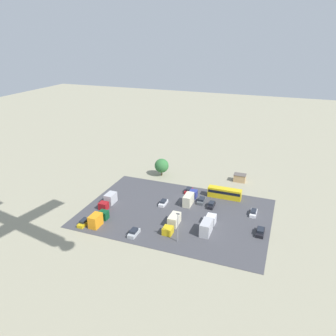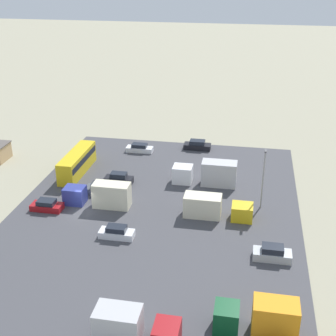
{
  "view_description": "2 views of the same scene",
  "coord_description": "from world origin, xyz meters",
  "px_view_note": "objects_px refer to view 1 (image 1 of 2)",
  "views": [
    {
      "loc": [
        -27.65,
        89.09,
        49.19
      ],
      "look_at": [
        -4.58,
        28.22,
        22.28
      ],
      "focal_mm": 35.0,
      "sensor_mm": 36.0,
      "label": 1
    },
    {
      "loc": [
        50.89,
        20.76,
        30.33
      ],
      "look_at": [
        -2.67,
        10.87,
        5.95
      ],
      "focal_mm": 50.0,
      "sensor_mm": 36.0,
      "label": 2
    }
  ],
  "objects_px": {
    "parked_car_0": "(260,232)",
    "parked_car_6": "(253,213)",
    "parked_car_4": "(134,233)",
    "parked_car_7": "(211,205)",
    "bus": "(225,193)",
    "parked_truck_3": "(98,219)",
    "parked_truck_4": "(173,223)",
    "parked_truck_2": "(109,200)",
    "parked_car_5": "(201,201)",
    "parked_car_1": "(189,190)",
    "parked_car_3": "(84,222)",
    "shed_building": "(240,178)",
    "parked_truck_0": "(190,198)",
    "parked_truck_1": "(208,225)",
    "parked_car_2": "(163,203)"
  },
  "relations": [
    {
      "from": "parked_car_1",
      "to": "parked_car_4",
      "type": "bearing_deg",
      "value": 78.45
    },
    {
      "from": "parked_truck_2",
      "to": "parked_truck_4",
      "type": "relative_size",
      "value": 0.84
    },
    {
      "from": "parked_car_3",
      "to": "parked_car_5",
      "type": "xyz_separation_m",
      "value": [
        -26.97,
        -23.87,
        -0.03
      ]
    },
    {
      "from": "shed_building",
      "to": "parked_truck_0",
      "type": "xyz_separation_m",
      "value": [
        11.99,
        21.52,
        0.22
      ]
    },
    {
      "from": "shed_building",
      "to": "parked_car_2",
      "type": "xyz_separation_m",
      "value": [
        19.21,
        25.72,
        -0.69
      ]
    },
    {
      "from": "parked_car_0",
      "to": "parked_truck_2",
      "type": "xyz_separation_m",
      "value": [
        45.56,
        0.07,
        0.78
      ]
    },
    {
      "from": "parked_car_1",
      "to": "parked_car_3",
      "type": "height_order",
      "value": "parked_car_3"
    },
    {
      "from": "parked_car_6",
      "to": "parked_truck_3",
      "type": "relative_size",
      "value": 0.63
    },
    {
      "from": "parked_truck_0",
      "to": "parked_truck_1",
      "type": "relative_size",
      "value": 0.97
    },
    {
      "from": "parked_car_1",
      "to": "parked_car_4",
      "type": "xyz_separation_m",
      "value": [
        5.93,
        29.0,
        0.1
      ]
    },
    {
      "from": "parked_car_1",
      "to": "parked_car_2",
      "type": "relative_size",
      "value": 0.99
    },
    {
      "from": "parked_truck_2",
      "to": "parked_car_5",
      "type": "bearing_deg",
      "value": -156.6
    },
    {
      "from": "parked_car_6",
      "to": "parked_truck_1",
      "type": "bearing_deg",
      "value": 51.01
    },
    {
      "from": "parked_car_4",
      "to": "parked_truck_1",
      "type": "height_order",
      "value": "parked_truck_1"
    },
    {
      "from": "shed_building",
      "to": "parked_truck_2",
      "type": "height_order",
      "value": "parked_truck_2"
    },
    {
      "from": "parked_car_1",
      "to": "parked_truck_1",
      "type": "relative_size",
      "value": 0.44
    },
    {
      "from": "parked_car_3",
      "to": "parked_truck_0",
      "type": "xyz_separation_m",
      "value": [
        -23.52,
        -22.59,
        0.85
      ]
    },
    {
      "from": "bus",
      "to": "parked_car_5",
      "type": "distance_m",
      "value": 8.35
    },
    {
      "from": "parked_car_0",
      "to": "parked_car_4",
      "type": "height_order",
      "value": "parked_car_4"
    },
    {
      "from": "parked_truck_3",
      "to": "parked_truck_4",
      "type": "relative_size",
      "value": 0.83
    },
    {
      "from": "parked_car_7",
      "to": "parked_truck_3",
      "type": "distance_m",
      "value": 34.04
    },
    {
      "from": "parked_truck_0",
      "to": "parked_truck_3",
      "type": "distance_m",
      "value": 29.03
    },
    {
      "from": "bus",
      "to": "parked_car_7",
      "type": "bearing_deg",
      "value": -18.79
    },
    {
      "from": "parked_car_0",
      "to": "parked_car_4",
      "type": "bearing_deg",
      "value": 21.5
    },
    {
      "from": "parked_car_3",
      "to": "parked_car_7",
      "type": "relative_size",
      "value": 1.11
    },
    {
      "from": "parked_truck_3",
      "to": "parked_car_6",
      "type": "bearing_deg",
      "value": 27.41
    },
    {
      "from": "parked_car_5",
      "to": "parked_truck_4",
      "type": "bearing_deg",
      "value": -102.73
    },
    {
      "from": "bus",
      "to": "parked_car_7",
      "type": "relative_size",
      "value": 2.56
    },
    {
      "from": "shed_building",
      "to": "parked_car_3",
      "type": "xyz_separation_m",
      "value": [
        35.5,
        44.11,
        -0.64
      ]
    },
    {
      "from": "parked_car_5",
      "to": "shed_building",
      "type": "bearing_deg",
      "value": 67.13
    },
    {
      "from": "parked_car_2",
      "to": "parked_car_3",
      "type": "relative_size",
      "value": 0.9
    },
    {
      "from": "parked_car_0",
      "to": "parked_truck_4",
      "type": "bearing_deg",
      "value": 12.26
    },
    {
      "from": "parked_truck_1",
      "to": "parked_truck_2",
      "type": "distance_m",
      "value": 32.27
    },
    {
      "from": "bus",
      "to": "parked_car_1",
      "type": "xyz_separation_m",
      "value": [
        11.98,
        0.19,
        -1.2
      ]
    },
    {
      "from": "shed_building",
      "to": "parked_car_7",
      "type": "height_order",
      "value": "shed_building"
    },
    {
      "from": "parked_car_0",
      "to": "shed_building",
      "type": "bearing_deg",
      "value": -71.43
    },
    {
      "from": "parked_car_1",
      "to": "parked_car_7",
      "type": "relative_size",
      "value": 1.0
    },
    {
      "from": "parked_truck_4",
      "to": "parked_car_4",
      "type": "bearing_deg",
      "value": 41.59
    },
    {
      "from": "parked_car_2",
      "to": "parked_truck_0",
      "type": "relative_size",
      "value": 0.46
    },
    {
      "from": "parked_car_5",
      "to": "parked_car_7",
      "type": "relative_size",
      "value": 1.02
    },
    {
      "from": "shed_building",
      "to": "parked_car_6",
      "type": "xyz_separation_m",
      "value": [
        -7.63,
        21.98,
        -0.71
      ]
    },
    {
      "from": "parked_car_2",
      "to": "parked_truck_3",
      "type": "relative_size",
      "value": 0.57
    },
    {
      "from": "parked_car_0",
      "to": "parked_car_6",
      "type": "relative_size",
      "value": 1.02
    },
    {
      "from": "parked_car_0",
      "to": "parked_car_6",
      "type": "height_order",
      "value": "parked_car_0"
    },
    {
      "from": "parked_truck_2",
      "to": "parked_truck_4",
      "type": "distance_m",
      "value": 23.25
    },
    {
      "from": "parked_truck_0",
      "to": "parked_car_2",
      "type": "bearing_deg",
      "value": -149.87
    },
    {
      "from": "parked_car_2",
      "to": "parked_truck_0",
      "type": "xyz_separation_m",
      "value": [
        -7.23,
        -4.19,
        0.91
      ]
    },
    {
      "from": "parked_car_4",
      "to": "parked_truck_2",
      "type": "xyz_separation_m",
      "value": [
        14.56,
        -12.13,
        0.75
      ]
    },
    {
      "from": "parked_car_4",
      "to": "parked_car_7",
      "type": "xyz_separation_m",
      "value": [
        -15.43,
        -21.9,
        -0.01
      ]
    },
    {
      "from": "parked_car_5",
      "to": "parked_car_7",
      "type": "xyz_separation_m",
      "value": [
        -3.58,
        1.66,
        0.04
      ]
    }
  ]
}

